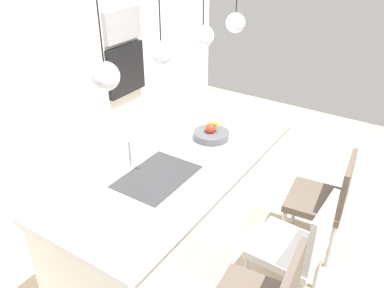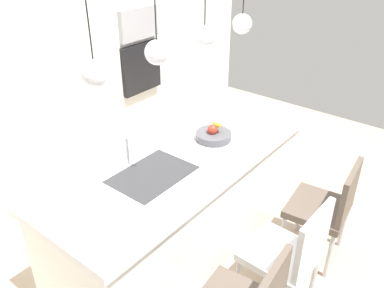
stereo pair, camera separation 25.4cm
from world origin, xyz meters
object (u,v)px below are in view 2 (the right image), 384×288
microwave (138,23)px  chair_middle (290,253)px  chair_far (327,206)px  oven (141,68)px  fruit_bowl (214,135)px

microwave → chair_middle: bearing=-114.8°
chair_middle → chair_far: 0.64m
oven → chair_middle: size_ratio=0.62×
chair_middle → oven: bearing=65.2°
fruit_bowl → chair_middle: (-0.37, -0.91, -0.43)m
chair_middle → chair_far: (0.64, 0.01, 0.00)m
fruit_bowl → chair_middle: bearing=-112.1°
chair_far → oven: bearing=78.1°
oven → fruit_bowl: bearing=-116.3°
microwave → oven: (0.00, 0.00, -0.50)m
oven → chair_far: bearing=-101.9°
microwave → chair_middle: size_ratio=0.59×
fruit_bowl → oven: oven is taller
microwave → chair_far: microwave is taller
oven → chair_middle: oven is taller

